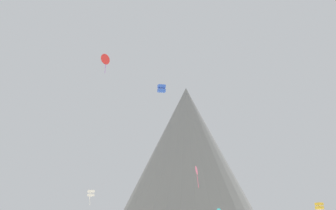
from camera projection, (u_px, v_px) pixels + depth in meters
The scene contains 6 objects.
rock_massif at pixel (186, 168), 129.20m from camera, with size 62.76×62.76×54.31m.
kite_rainbow_low at pixel (196, 171), 59.56m from camera, with size 0.82×1.43×3.32m.
kite_red_high at pixel (105, 59), 87.29m from camera, with size 2.00×1.93×4.57m.
kite_white_low at pixel (91, 193), 83.37m from camera, with size 1.55×1.55×3.18m.
kite_blue_high at pixel (161, 88), 70.51m from camera, with size 1.50×1.58×1.64m.
kite_gold_low at pixel (319, 206), 68.46m from camera, with size 1.45×1.45×1.09m.
Camera 1 is at (-5.77, -30.54, 3.67)m, focal length 42.01 mm.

